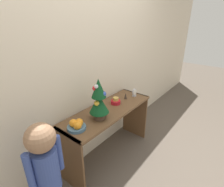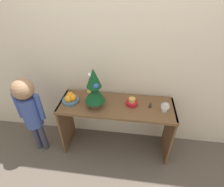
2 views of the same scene
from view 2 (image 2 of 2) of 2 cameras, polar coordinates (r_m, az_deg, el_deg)
name	(u,v)px [view 2 (image 2 of 2)]	position (r m, az deg, el deg)	size (l,w,h in m)	color
ground_plane	(114,160)	(2.30, 0.53, -20.96)	(12.00, 12.00, 0.00)	brown
back_wall	(120,48)	(1.87, 2.61, 14.62)	(7.00, 0.05, 2.50)	beige
console_table	(116,115)	(2.01, 1.38, -7.00)	(1.26, 0.44, 0.71)	brown
mini_tree	(94,89)	(1.76, -5.83, 1.59)	(0.21, 0.21, 0.45)	#4C3828
fruit_bowl	(71,99)	(1.98, -13.36, -1.61)	(0.18, 0.18, 0.10)	#476B84
singing_bowl	(132,102)	(1.90, 6.50, -2.88)	(0.12, 0.12, 0.08)	#AD1923
desk_clock	(165,107)	(1.87, 16.92, -4.36)	(0.09, 0.04, 0.11)	#B2B2B7
figurine	(150,104)	(1.89, 12.45, -3.40)	(0.04, 0.04, 0.08)	#382D23
child_figure	(29,108)	(2.12, -25.38, -4.15)	(0.31, 0.22, 1.04)	#38384C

